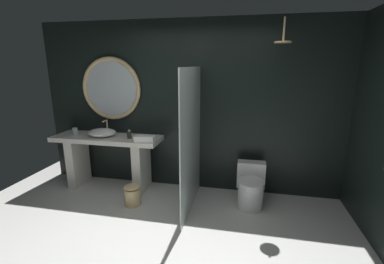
{
  "coord_description": "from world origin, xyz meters",
  "views": [
    {
      "loc": [
        0.87,
        -2.08,
        1.94
      ],
      "look_at": [
        0.24,
        0.96,
        1.15
      ],
      "focal_mm": 24.72,
      "sensor_mm": 36.0,
      "label": 1
    }
  ],
  "objects_px": {
    "folded_hand_towel": "(145,139)",
    "rain_shower_head": "(283,40)",
    "toilet": "(251,187)",
    "soap_dispenser": "(129,135)",
    "round_wall_mirror": "(111,89)",
    "waste_bin": "(132,195)",
    "tumbler_cup": "(75,131)",
    "vessel_sink": "(102,133)"
  },
  "relations": [
    {
      "from": "soap_dispenser",
      "to": "vessel_sink",
      "type": "bearing_deg",
      "value": 177.37
    },
    {
      "from": "tumbler_cup",
      "to": "waste_bin",
      "type": "height_order",
      "value": "tumbler_cup"
    },
    {
      "from": "folded_hand_towel",
      "to": "vessel_sink",
      "type": "bearing_deg",
      "value": 168.98
    },
    {
      "from": "toilet",
      "to": "waste_bin",
      "type": "distance_m",
      "value": 1.68
    },
    {
      "from": "tumbler_cup",
      "to": "rain_shower_head",
      "type": "xyz_separation_m",
      "value": [
        3.08,
        -0.11,
        1.32
      ]
    },
    {
      "from": "vessel_sink",
      "to": "folded_hand_towel",
      "type": "distance_m",
      "value": 0.78
    },
    {
      "from": "vessel_sink",
      "to": "tumbler_cup",
      "type": "distance_m",
      "value": 0.49
    },
    {
      "from": "round_wall_mirror",
      "to": "toilet",
      "type": "relative_size",
      "value": 1.72
    },
    {
      "from": "toilet",
      "to": "folded_hand_towel",
      "type": "height_order",
      "value": "folded_hand_towel"
    },
    {
      "from": "toilet",
      "to": "vessel_sink",
      "type": "bearing_deg",
      "value": 177.41
    },
    {
      "from": "tumbler_cup",
      "to": "round_wall_mirror",
      "type": "height_order",
      "value": "round_wall_mirror"
    },
    {
      "from": "waste_bin",
      "to": "folded_hand_towel",
      "type": "relative_size",
      "value": 1.07
    },
    {
      "from": "tumbler_cup",
      "to": "rain_shower_head",
      "type": "relative_size",
      "value": 0.36
    },
    {
      "from": "rain_shower_head",
      "to": "toilet",
      "type": "bearing_deg",
      "value": -178.63
    },
    {
      "from": "round_wall_mirror",
      "to": "waste_bin",
      "type": "distance_m",
      "value": 1.7
    },
    {
      "from": "vessel_sink",
      "to": "tumbler_cup",
      "type": "bearing_deg",
      "value": 178.21
    },
    {
      "from": "toilet",
      "to": "folded_hand_towel",
      "type": "relative_size",
      "value": 2.0
    },
    {
      "from": "tumbler_cup",
      "to": "waste_bin",
      "type": "bearing_deg",
      "value": -22.31
    },
    {
      "from": "round_wall_mirror",
      "to": "rain_shower_head",
      "type": "distance_m",
      "value": 2.63
    },
    {
      "from": "rain_shower_head",
      "to": "waste_bin",
      "type": "bearing_deg",
      "value": -169.34
    },
    {
      "from": "folded_hand_towel",
      "to": "tumbler_cup",
      "type": "bearing_deg",
      "value": 172.54
    },
    {
      "from": "tumbler_cup",
      "to": "toilet",
      "type": "bearing_deg",
      "value": -2.45
    },
    {
      "from": "waste_bin",
      "to": "soap_dispenser",
      "type": "bearing_deg",
      "value": 114.82
    },
    {
      "from": "soap_dispenser",
      "to": "rain_shower_head",
      "type": "relative_size",
      "value": 0.45
    },
    {
      "from": "vessel_sink",
      "to": "rain_shower_head",
      "type": "relative_size",
      "value": 1.48
    },
    {
      "from": "round_wall_mirror",
      "to": "folded_hand_towel",
      "type": "bearing_deg",
      "value": -30.5
    },
    {
      "from": "vessel_sink",
      "to": "waste_bin",
      "type": "distance_m",
      "value": 1.11
    },
    {
      "from": "soap_dispenser",
      "to": "round_wall_mirror",
      "type": "height_order",
      "value": "round_wall_mirror"
    },
    {
      "from": "round_wall_mirror",
      "to": "folded_hand_towel",
      "type": "xyz_separation_m",
      "value": [
        0.7,
        -0.41,
        -0.68
      ]
    },
    {
      "from": "tumbler_cup",
      "to": "waste_bin",
      "type": "relative_size",
      "value": 0.35
    },
    {
      "from": "toilet",
      "to": "folded_hand_towel",
      "type": "bearing_deg",
      "value": -178.35
    },
    {
      "from": "toilet",
      "to": "round_wall_mirror",
      "type": "bearing_deg",
      "value": 170.72
    },
    {
      "from": "tumbler_cup",
      "to": "soap_dispenser",
      "type": "bearing_deg",
      "value": -2.2
    },
    {
      "from": "tumbler_cup",
      "to": "toilet",
      "type": "xyz_separation_m",
      "value": [
        2.8,
        -0.12,
        -0.64
      ]
    },
    {
      "from": "soap_dispenser",
      "to": "round_wall_mirror",
      "type": "xyz_separation_m",
      "value": [
        -0.4,
        0.28,
        0.66
      ]
    },
    {
      "from": "toilet",
      "to": "soap_dispenser",
      "type": "bearing_deg",
      "value": 177.42
    },
    {
      "from": "folded_hand_towel",
      "to": "rain_shower_head",
      "type": "bearing_deg",
      "value": 1.61
    },
    {
      "from": "folded_hand_towel",
      "to": "soap_dispenser",
      "type": "bearing_deg",
      "value": 156.91
    },
    {
      "from": "vessel_sink",
      "to": "toilet",
      "type": "xyz_separation_m",
      "value": [
        2.31,
        -0.1,
        -0.65
      ]
    },
    {
      "from": "waste_bin",
      "to": "rain_shower_head",
      "type": "bearing_deg",
      "value": 10.66
    },
    {
      "from": "tumbler_cup",
      "to": "vessel_sink",
      "type": "bearing_deg",
      "value": -1.79
    },
    {
      "from": "tumbler_cup",
      "to": "rain_shower_head",
      "type": "bearing_deg",
      "value": -2.1
    }
  ]
}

